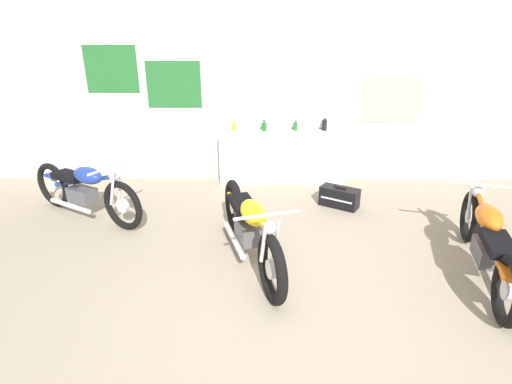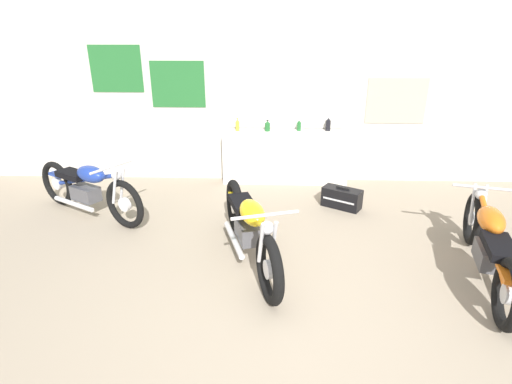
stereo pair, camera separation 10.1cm
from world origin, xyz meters
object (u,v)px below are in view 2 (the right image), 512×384
Objects in this scene: bottle_right_center at (328,125)px; motorcycle_orange at (490,244)px; motorcycle_blue at (88,188)px; hard_case_black at (342,198)px; motorcycle_yellow at (249,227)px; bottle_center at (299,126)px; bottle_left_center at (267,126)px; bottle_leftmost at (237,125)px.

motorcycle_orange is (1.29, -2.74, -0.59)m from bottle_right_center.
hard_case_black is at bearing 6.35° from motorcycle_blue.
hard_case_black is (1.25, 1.47, -0.26)m from motorcycle_yellow.
motorcycle_blue is at bearing 154.25° from motorcycle_yellow.
bottle_center is at bearing 119.85° from hard_case_black.
bottle_left_center is 2.81m from motorcycle_blue.
motorcycle_orange is at bearing -57.32° from bottle_center.
bottle_leftmost reaches higher than motorcycle_orange.
motorcycle_blue is (-2.91, -1.40, -0.56)m from bottle_center.
bottle_right_center is at bearing 1.97° from bottle_leftmost.
bottle_leftmost is 0.10× the size of motorcycle_orange.
motorcycle_blue is 2.48m from motorcycle_yellow.
motorcycle_yellow is at bearing -130.50° from hard_case_black.
bottle_left_center is 0.10× the size of motorcycle_blue.
motorcycle_blue is at bearing -150.59° from bottle_left_center.
bottle_center is 0.46m from bottle_right_center.
motorcycle_orange is at bearing -50.01° from bottle_left_center.
bottle_center is 0.09× the size of motorcycle_orange.
bottle_leftmost reaches higher than bottle_center.
motorcycle_yellow is (0.31, -2.43, -0.56)m from bottle_leftmost.
bottle_left_center is 0.78× the size of bottle_right_center.
bottle_center is at bearing -178.91° from bottle_right_center.
motorcycle_yellow is at bearing -105.20° from bottle_center.
bottle_right_center is 0.11× the size of motorcycle_yellow.
motorcycle_yellow is at bearing -93.98° from bottle_left_center.
motorcycle_yellow reaches higher than motorcycle_orange.
motorcycle_orange is (1.75, -2.73, -0.57)m from bottle_center.
bottle_leftmost is at bearing 148.15° from hard_case_black.
motorcycle_orange is (4.66, -1.33, -0.01)m from motorcycle_blue.
bottle_right_center reaches higher than bottle_left_center.
motorcycle_yellow is (-0.17, -2.43, -0.55)m from bottle_left_center.
hard_case_black is at bearing -83.46° from bottle_right_center.
bottle_right_center is 3.70m from motorcycle_blue.
bottle_leftmost is 0.11× the size of motorcycle_blue.
bottle_left_center reaches higher than hard_case_black.
bottle_left_center is 0.08× the size of motorcycle_yellow.
bottle_center is at bearing 2.38° from bottle_leftmost.
hard_case_black is at bearing -31.85° from bottle_leftmost.
bottle_center is 3.27m from motorcycle_blue.
bottle_center reaches higher than motorcycle_orange.
bottle_right_center is at bearing 65.45° from motorcycle_yellow.
motorcycle_orange reaches higher than hard_case_black.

